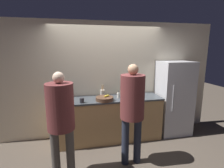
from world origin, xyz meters
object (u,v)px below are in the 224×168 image
object	(u,v)px
fruit_bowl	(105,99)
person_center	(132,104)
refrigerator	(174,98)
cup_black	(82,100)
bottle_clear	(118,95)
bottle_green	(128,92)
person_left	(61,115)
bottle_amber	(126,92)
utensil_crock	(103,93)

from	to	relation	value
fruit_bowl	person_center	bearing A→B (deg)	-65.72
refrigerator	fruit_bowl	size ratio (longest dim) A/B	4.72
person_center	cup_black	distance (m)	1.06
bottle_clear	bottle_green	world-z (taller)	bottle_green
person_left	bottle_green	bearing A→B (deg)	37.54
person_left	person_center	bearing A→B (deg)	4.39
fruit_bowl	bottle_green	world-z (taller)	bottle_green
person_left	person_center	size ratio (longest dim) A/B	0.95
person_left	bottle_amber	size ratio (longest dim) A/B	9.66
fruit_bowl	cup_black	size ratio (longest dim) A/B	3.66
refrigerator	person_center	world-z (taller)	person_center
cup_black	bottle_amber	bearing A→B (deg)	20.93
bottle_clear	bottle_green	size ratio (longest dim) A/B	0.65
refrigerator	bottle_amber	size ratio (longest dim) A/B	9.89
refrigerator	utensil_crock	world-z (taller)	refrigerator
fruit_bowl	bottle_amber	xyz separation A→B (m)	(0.55, 0.33, 0.03)
bottle_amber	person_center	bearing A→B (deg)	-100.93
refrigerator	person_left	xyz separation A→B (m)	(-2.50, -1.01, 0.18)
person_center	bottle_green	size ratio (longest dim) A/B	7.45
fruit_bowl	bottle_amber	world-z (taller)	bottle_amber
utensil_crock	bottle_amber	size ratio (longest dim) A/B	1.51
person_left	refrigerator	bearing A→B (deg)	21.94
person_left	person_center	xyz separation A→B (m)	(1.15, 0.09, 0.05)
fruit_bowl	bottle_clear	bearing A→B (deg)	20.98
bottle_clear	cup_black	xyz separation A→B (m)	(-0.79, -0.19, -0.01)
utensil_crock	bottle_amber	bearing A→B (deg)	-0.11
person_center	utensil_crock	world-z (taller)	person_center
fruit_bowl	bottle_amber	distance (m)	0.64
refrigerator	bottle_clear	xyz separation A→B (m)	(-1.36, -0.04, 0.16)
bottle_clear	cup_black	distance (m)	0.81
bottle_amber	bottle_green	world-z (taller)	bottle_green
person_left	bottle_clear	bearing A→B (deg)	40.27
bottle_amber	cup_black	size ratio (longest dim) A/B	1.74
person_left	bottle_clear	distance (m)	1.49
person_left	person_center	world-z (taller)	person_center
person_left	cup_black	size ratio (longest dim) A/B	16.84
person_center	refrigerator	bearing A→B (deg)	34.28
fruit_bowl	bottle_green	bearing A→B (deg)	21.24
bottle_clear	bottle_green	bearing A→B (deg)	21.60
bottle_amber	person_left	bearing A→B (deg)	-139.40
utensil_crock	cup_black	size ratio (longest dim) A/B	2.64
refrigerator	utensil_crock	bearing A→B (deg)	174.56
bottle_clear	refrigerator	bearing A→B (deg)	1.77
utensil_crock	bottle_clear	distance (m)	0.37
bottle_green	cup_black	distance (m)	1.07
refrigerator	person_left	world-z (taller)	refrigerator
bottle_clear	person_center	bearing A→B (deg)	-89.16
refrigerator	fruit_bowl	bearing A→B (deg)	-174.34
person_center	cup_black	xyz separation A→B (m)	(-0.80, 0.69, -0.08)
person_left	cup_black	xyz separation A→B (m)	(0.35, 0.78, -0.03)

